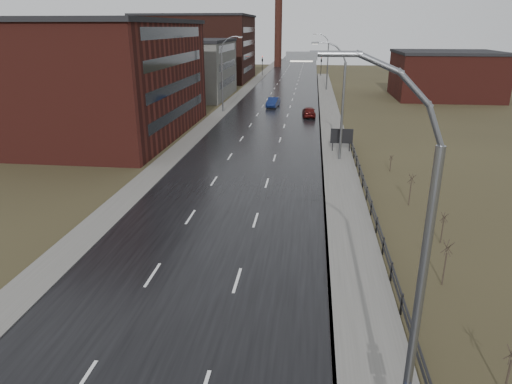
% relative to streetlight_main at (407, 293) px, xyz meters
% --- Properties ---
extents(road, '(14.00, 300.00, 0.06)m').
position_rel_streetlight_main_xyz_m(road, '(-8.47, 58.00, -6.03)').
color(road, black).
rests_on(road, ground).
extents(sidewalk_right, '(3.20, 180.00, 0.18)m').
position_rel_streetlight_main_xyz_m(sidewalk_right, '(0.13, 33.00, -5.97)').
color(sidewalk_right, '#595651').
rests_on(sidewalk_right, ground).
extents(curb_right, '(0.16, 180.00, 0.18)m').
position_rel_streetlight_main_xyz_m(curb_right, '(-1.39, 33.00, -5.97)').
color(curb_right, slate).
rests_on(curb_right, ground).
extents(sidewalk_left, '(2.40, 260.00, 0.12)m').
position_rel_streetlight_main_xyz_m(sidewalk_left, '(-16.67, 58.00, -6.00)').
color(sidewalk_left, '#595651').
rests_on(sidewalk_left, ground).
extents(warehouse_near, '(22.44, 28.56, 13.50)m').
position_rel_streetlight_main_xyz_m(warehouse_near, '(-29.46, 43.00, 0.70)').
color(warehouse_near, '#471914').
rests_on(warehouse_near, ground).
extents(warehouse_mid, '(16.32, 20.40, 10.50)m').
position_rel_streetlight_main_xyz_m(warehouse_mid, '(-26.46, 76.00, -0.80)').
color(warehouse_mid, slate).
rests_on(warehouse_mid, ground).
extents(warehouse_far, '(26.52, 24.48, 15.50)m').
position_rel_streetlight_main_xyz_m(warehouse_far, '(-31.47, 106.00, 1.70)').
color(warehouse_far, '#331611').
rests_on(warehouse_far, ground).
extents(building_right, '(18.36, 16.32, 8.50)m').
position_rel_streetlight_main_xyz_m(building_right, '(21.83, 80.00, -1.80)').
color(building_right, '#471914').
rests_on(building_right, ground).
extents(smokestack, '(2.70, 2.70, 30.70)m').
position_rel_streetlight_main_xyz_m(smokestack, '(-14.47, 148.00, 9.44)').
color(smokestack, '#331611').
rests_on(smokestack, ground).
extents(streetlight_main, '(3.91, 0.29, 12.11)m').
position_rel_streetlight_main_xyz_m(streetlight_main, '(0.00, 0.00, 0.00)').
color(streetlight_main, slate).
rests_on(streetlight_main, ground).
extents(streetlight_right_mid, '(3.36, 0.28, 11.35)m').
position_rel_streetlight_main_xyz_m(streetlight_right_mid, '(0.03, 34.00, -0.22)').
color(streetlight_right_mid, slate).
rests_on(streetlight_right_mid, ground).
extents(streetlight_left, '(3.36, 0.28, 11.35)m').
position_rel_streetlight_main_xyz_m(streetlight_left, '(-16.17, 60.00, -0.22)').
color(streetlight_left, slate).
rests_on(streetlight_left, ground).
extents(streetlight_right_far, '(3.36, 0.28, 11.35)m').
position_rel_streetlight_main_xyz_m(streetlight_right_far, '(0.03, 88.00, -0.22)').
color(streetlight_right_far, slate).
rests_on(streetlight_right_far, ground).
extents(guardrail, '(0.10, 53.05, 1.10)m').
position_rel_streetlight_main_xyz_m(guardrail, '(1.83, 16.32, -5.35)').
color(guardrail, black).
rests_on(guardrail, ground).
extents(shrub_b, '(0.51, 0.53, 2.13)m').
position_rel_streetlight_main_xyz_m(shrub_b, '(4.66, 3.33, -4.93)').
color(shrub_b, '#382D23').
rests_on(shrub_b, ground).
extents(shrub_c, '(0.59, 0.62, 2.48)m').
position_rel_streetlight_main_xyz_m(shrub_c, '(4.43, 10.95, -4.74)').
color(shrub_c, '#382D23').
rests_on(shrub_c, ground).
extents(shrub_d, '(0.48, 0.50, 1.99)m').
position_rel_streetlight_main_xyz_m(shrub_d, '(5.62, 16.02, -5.01)').
color(shrub_d, '#382D23').
rests_on(shrub_d, ground).
extents(shrub_e, '(0.58, 0.61, 2.44)m').
position_rel_streetlight_main_xyz_m(shrub_e, '(4.88, 22.32, -4.76)').
color(shrub_e, '#382D23').
rests_on(shrub_e, ground).
extents(shrub_f, '(0.38, 0.39, 1.55)m').
position_rel_streetlight_main_xyz_m(shrub_f, '(4.81, 30.93, -5.24)').
color(shrub_f, '#382D23').
rests_on(shrub_f, ground).
extents(billboard, '(2.33, 0.17, 2.60)m').
position_rel_streetlight_main_xyz_m(billboard, '(0.63, 37.04, -4.31)').
color(billboard, black).
rests_on(billboard, ground).
extents(traffic_light_left, '(0.58, 2.73, 5.30)m').
position_rel_streetlight_main_xyz_m(traffic_light_left, '(-16.47, 118.00, -1.46)').
color(traffic_light_left, black).
rests_on(traffic_light_left, ground).
extents(traffic_light_right, '(0.58, 2.73, 5.30)m').
position_rel_streetlight_main_xyz_m(traffic_light_right, '(-0.47, 118.00, -1.46)').
color(traffic_light_right, black).
rests_on(traffic_light_right, ground).
extents(car_near, '(2.15, 4.90, 1.56)m').
position_rel_streetlight_main_xyz_m(car_near, '(-9.00, 65.40, -5.28)').
color(car_near, '#0E1946').
rests_on(car_near, ground).
extents(car_far, '(2.17, 4.66, 1.54)m').
position_rel_streetlight_main_xyz_m(car_far, '(-2.97, 57.18, -5.29)').
color(car_far, '#440C0B').
rests_on(car_far, ground).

